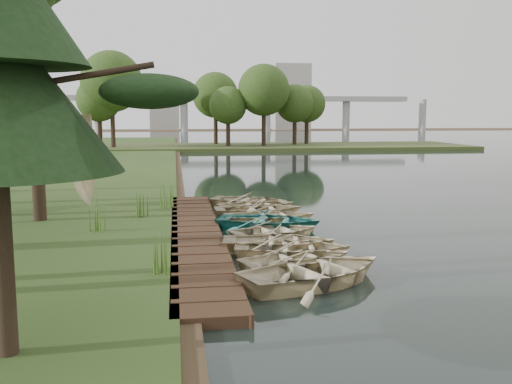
{
  "coord_description": "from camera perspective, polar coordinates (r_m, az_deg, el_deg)",
  "views": [
    {
      "loc": [
        -2.22,
        -18.26,
        4.06
      ],
      "look_at": [
        0.33,
        -0.27,
        1.6
      ],
      "focal_mm": 40.0,
      "sensor_mm": 36.0,
      "label": 1
    }
  ],
  "objects": [
    {
      "name": "ground",
      "position": [
        18.84,
        -1.1,
        -4.73
      ],
      "size": [
        300.0,
        300.0,
        0.0
      ],
      "primitive_type": "plane",
      "color": "#3D2F1D"
    },
    {
      "name": "boardwalk",
      "position": [
        18.68,
        -5.99,
        -4.41
      ],
      "size": [
        1.6,
        16.0,
        0.3
      ],
      "primitive_type": "cube",
      "color": "#362215",
      "rests_on": "ground"
    },
    {
      "name": "peninsula",
      "position": [
        69.13,
        0.46,
        4.53
      ],
      "size": [
        50.0,
        14.0,
        0.45
      ],
      "primitive_type": "cube",
      "color": "#38441E",
      "rests_on": "ground"
    },
    {
      "name": "far_trees",
      "position": [
        68.65,
        -2.33,
        9.68
      ],
      "size": [
        45.6,
        5.6,
        8.8
      ],
      "color": "black",
      "rests_on": "peninsula"
    },
    {
      "name": "bridge",
      "position": [
        139.05,
        -2.09,
        8.95
      ],
      "size": [
        95.9,
        4.0,
        8.6
      ],
      "color": "#A5A5A0",
      "rests_on": "ground"
    },
    {
      "name": "building_a",
      "position": [
        161.58,
        3.49,
        9.45
      ],
      "size": [
        10.0,
        8.0,
        18.0
      ],
      "primitive_type": "cube",
      "color": "#A5A5A0",
      "rests_on": "ground"
    },
    {
      "name": "building_b",
      "position": [
        163.29,
        -9.13,
        8.3
      ],
      "size": [
        8.0,
        8.0,
        12.0
      ],
      "primitive_type": "cube",
      "color": "#A5A5A0",
      "rests_on": "ground"
    },
    {
      "name": "rowboat_0",
      "position": [
        13.75,
        6.02,
        -7.53
      ],
      "size": [
        4.67,
        4.07,
        0.81
      ],
      "primitive_type": "imported",
      "rotation": [
        0.0,
        0.0,
        1.97
      ],
      "color": "beige",
      "rests_on": "water"
    },
    {
      "name": "rowboat_1",
      "position": [
        15.03,
        4.27,
        -6.49
      ],
      "size": [
        3.7,
        3.09,
        0.66
      ],
      "primitive_type": "imported",
      "rotation": [
        0.0,
        0.0,
        1.86
      ],
      "color": "beige",
      "rests_on": "water"
    },
    {
      "name": "rowboat_2",
      "position": [
        16.23,
        3.69,
        -5.37
      ],
      "size": [
        3.6,
        2.81,
        0.68
      ],
      "primitive_type": "imported",
      "rotation": [
        0.0,
        0.0,
        1.43
      ],
      "color": "beige",
      "rests_on": "water"
    },
    {
      "name": "rowboat_3",
      "position": [
        16.96,
        2.23,
        -4.75
      ],
      "size": [
        3.7,
        2.9,
        0.7
      ],
      "primitive_type": "imported",
      "rotation": [
        0.0,
        0.0,
        1.42
      ],
      "color": "beige",
      "rests_on": "water"
    },
    {
      "name": "rowboat_4",
      "position": [
        18.64,
        1.89,
        -3.73
      ],
      "size": [
        3.46,
        2.82,
        0.63
      ],
      "primitive_type": "imported",
      "rotation": [
        0.0,
        0.0,
        1.81
      ],
      "color": "beige",
      "rests_on": "water"
    },
    {
      "name": "rowboat_5",
      "position": [
        20.05,
        1.24,
        -2.72
      ],
      "size": [
        4.31,
        3.65,
        0.76
      ],
      "primitive_type": "imported",
      "rotation": [
        0.0,
        0.0,
        1.25
      ],
      "color": "teal",
      "rests_on": "water"
    },
    {
      "name": "rowboat_6",
      "position": [
        21.13,
        1.39,
        -2.25
      ],
      "size": [
        3.45,
        2.49,
        0.71
      ],
      "primitive_type": "imported",
      "rotation": [
        0.0,
        0.0,
        1.58
      ],
      "color": "beige",
      "rests_on": "water"
    },
    {
      "name": "rowboat_7",
      "position": [
        22.61,
        0.23,
        -1.57
      ],
      "size": [
        3.57,
        2.6,
        0.72
      ],
      "primitive_type": "imported",
      "rotation": [
        0.0,
        0.0,
        1.6
      ],
      "color": "beige",
      "rests_on": "water"
    },
    {
      "name": "rowboat_8",
      "position": [
        23.71,
        0.12,
        -1.18
      ],
      "size": [
        3.71,
        2.97,
        0.69
      ],
      "primitive_type": "imported",
      "rotation": [
        0.0,
        0.0,
        1.77
      ],
      "color": "beige",
      "rests_on": "water"
    },
    {
      "name": "rowboat_9",
      "position": [
        24.96,
        -0.73,
        -0.7
      ],
      "size": [
        4.16,
        3.65,
        0.72
      ],
      "primitive_type": "imported",
      "rotation": [
        0.0,
        0.0,
        1.16
      ],
      "color": "beige",
      "rests_on": "water"
    },
    {
      "name": "stored_rowboat",
      "position": [
        24.77,
        -16.52,
        -0.42
      ],
      "size": [
        4.27,
        3.45,
        0.78
      ],
      "primitive_type": "imported",
      "rotation": [
        3.14,
        0.0,
        1.36
      ],
      "color": "beige",
      "rests_on": "bank"
    },
    {
      "name": "reeds_0",
      "position": [
        13.76,
        -9.46,
        -6.17
      ],
      "size": [
        0.6,
        0.6,
        0.97
      ],
      "primitive_type": "cone",
      "color": "#3F661E",
      "rests_on": "bank"
    },
    {
      "name": "reeds_1",
      "position": [
        19.17,
        -15.68,
        -2.33
      ],
      "size": [
        0.6,
        0.6,
        1.02
      ],
      "primitive_type": "cone",
      "color": "#3F661E",
      "rests_on": "bank"
    },
    {
      "name": "reeds_2",
      "position": [
        21.58,
        -11.38,
        -1.17
      ],
      "size": [
        0.6,
        0.6,
        0.97
      ],
      "primitive_type": "cone",
      "color": "#3F661E",
      "rests_on": "bank"
    },
    {
      "name": "reeds_3",
      "position": [
        23.46,
        -8.91,
        -0.31
      ],
      "size": [
        0.6,
        0.6,
        1.05
      ],
      "primitive_type": "cone",
      "color": "#3F661E",
      "rests_on": "bank"
    }
  ]
}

